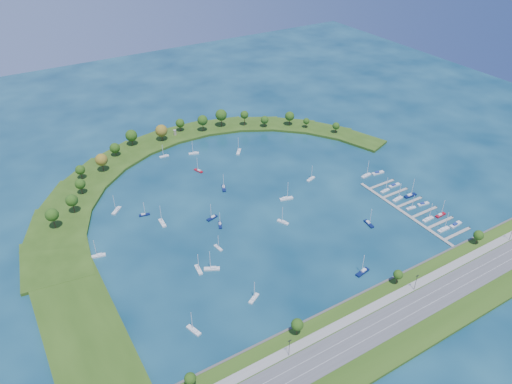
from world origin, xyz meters
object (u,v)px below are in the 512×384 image
docked_boat_1 (456,225)px  docked_boat_2 (428,219)px  moored_boat_16 (98,255)px  moored_boat_14 (254,298)px  docked_boat_3 (441,215)px  docked_boat_7 (410,195)px  moored_boat_7 (194,330)px  moored_boat_8 (198,269)px  moored_boat_19 (218,247)px  docked_boat_5 (423,204)px  moored_boat_12 (116,210)px  docked_boat_8 (385,190)px  harbor_tower (175,132)px  moored_boat_1 (286,198)px  moored_boat_11 (220,224)px  moored_boat_18 (144,214)px  docked_boat_6 (398,199)px  moored_boat_4 (283,222)px  docked_boat_4 (411,208)px  moored_boat_2 (311,179)px  moored_boat_0 (239,151)px  moored_boat_17 (363,272)px  moored_boat_13 (164,156)px  dock_system (412,209)px  moored_boat_20 (369,223)px  moored_boat_3 (212,217)px  docked_boat_0 (444,229)px  moored_boat_10 (198,170)px  docked_boat_11 (378,173)px  docked_boat_10 (366,175)px  moored_boat_6 (224,188)px  moored_boat_5 (212,268)px

docked_boat_1 → docked_boat_2: 16.69m
moored_boat_16 → moored_boat_14: bearing=140.7°
docked_boat_3 → docked_boat_7: docked_boat_7 is taller
moored_boat_7 → moored_boat_8: (20.42, 37.70, -0.01)m
moored_boat_7 → moored_boat_14: bearing=-102.6°
moored_boat_19 → docked_boat_5: bearing=68.6°
moored_boat_12 → moored_boat_14: size_ratio=1.11×
docked_boat_1 → docked_boat_8: 52.77m
harbor_tower → moored_boat_1: bearing=-77.5°
moored_boat_11 → moored_boat_18: moored_boat_11 is taller
moored_boat_16 → docked_boat_3: size_ratio=1.03×
harbor_tower → docked_boat_6: 188.92m
moored_boat_14 → docked_boat_7: (141.14, 26.57, 0.07)m
docked_boat_2 → moored_boat_14: bearing=178.5°
moored_boat_4 → moored_boat_8: size_ratio=0.95×
moored_boat_11 → moored_boat_16: (-73.92, 10.31, 0.04)m
moored_boat_8 → docked_boat_4: (145.86, -18.89, -0.05)m
moored_boat_2 → moored_boat_18: size_ratio=1.12×
moored_boat_1 → docked_boat_3: (75.02, -67.24, -0.06)m
moored_boat_19 → moored_boat_11: bearing=140.8°
moored_boat_0 → docked_boat_1: (70.08, -153.67, -0.24)m
moored_boat_1 → docked_boat_7: 85.46m
moored_boat_17 → docked_boat_1: size_ratio=1.39×
moored_boat_0 → moored_boat_17: (-9.20, -156.16, 0.00)m
moored_boat_0 → moored_boat_13: (-53.52, 23.82, -0.08)m
dock_system → moored_boat_18: bearing=151.0°
docked_boat_1 → dock_system: bearing=106.7°
moored_boat_4 → moored_boat_17: (12.15, -61.01, 0.06)m
moored_boat_2 → moored_boat_4: bearing=-163.1°
moored_boat_8 → docked_boat_4: moored_boat_8 is taller
moored_boat_13 → moored_boat_20: moored_boat_20 is taller
moored_boat_2 → docked_boat_8: 52.61m
dock_system → docked_boat_8: 25.24m
moored_boat_3 → docked_boat_0: size_ratio=0.87×
moored_boat_11 → docked_boat_8: size_ratio=0.95×
moored_boat_3 → moored_boat_8: moored_boat_8 is taller
moored_boat_7 → moored_boat_14: moored_boat_7 is taller
moored_boat_10 → moored_boat_2: bearing=-149.3°
moored_boat_16 → docked_boat_3: (200.94, -74.96, -0.01)m
docked_boat_11 → dock_system: bearing=-98.0°
dock_system → docked_boat_0: docked_boat_0 is taller
moored_boat_19 → moored_boat_13: bearing=164.3°
moored_boat_8 → docked_boat_10: 150.71m
moored_boat_6 → moored_boat_17: bearing=35.2°
moored_boat_3 → moored_boat_6: bearing=-144.8°
moored_boat_1 → docked_boat_2: bearing=-33.0°
moored_boat_5 → docked_boat_6: bearing=-152.8°
moored_boat_7 → moored_boat_17: moored_boat_17 is taller
docked_boat_10 → docked_boat_2: bearing=-99.6°
docked_boat_5 → docked_boat_8: size_ratio=0.78×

